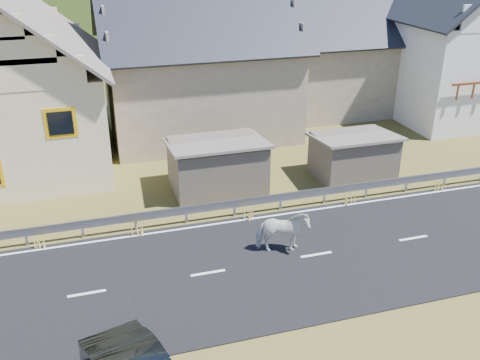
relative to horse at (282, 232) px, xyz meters
name	(u,v)px	position (x,y,z in m)	size (l,w,h in m)	color
ground	(316,256)	(1.12, -0.59, -0.83)	(160.00, 160.00, 0.00)	#3F411B
road	(316,255)	(1.12, -0.59, -0.81)	(60.00, 7.00, 0.04)	black
lane_markings	(316,255)	(1.12, -0.59, -0.79)	(60.00, 6.60, 0.01)	silver
guardrail	(281,198)	(1.12, 3.09, -0.27)	(28.10, 0.09, 0.75)	#93969B
shed_left	(217,166)	(-0.88, 5.91, 0.27)	(4.30, 3.30, 2.40)	brown
shed_right	(353,156)	(5.62, 5.41, 0.17)	(3.80, 2.90, 2.20)	brown
house_cream	(23,78)	(-8.89, 11.41, 3.52)	(7.80, 9.80, 8.30)	#FCE6B1
house_stone_a	(196,49)	(0.12, 14.41, 3.80)	(10.80, 9.80, 8.90)	gray
house_stone_b	(340,41)	(10.12, 16.41, 3.40)	(9.80, 8.80, 8.10)	gray
house_white	(451,31)	(16.12, 13.41, 4.23)	(8.80, 10.80, 9.70)	white
mountain	(114,31)	(6.12, 179.41, -20.83)	(440.00, 280.00, 260.00)	#283F11
horse	(282,232)	(0.00, 0.00, 0.00)	(1.88, 0.86, 1.59)	silver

